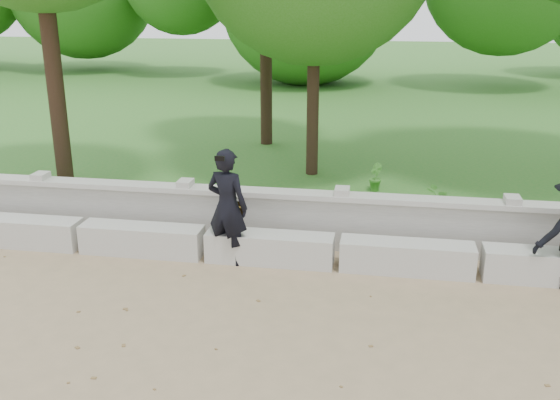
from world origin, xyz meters
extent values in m
plane|color=#9C835F|center=(0.00, 0.00, 0.00)|extent=(80.00, 80.00, 0.00)
cube|color=#297226|center=(0.00, 14.00, 0.12)|extent=(40.00, 22.00, 0.25)
cube|color=beige|center=(-3.00, 1.90, 0.23)|extent=(1.90, 0.45, 0.45)
cube|color=beige|center=(-1.00, 1.90, 0.23)|extent=(1.90, 0.45, 0.45)
cube|color=beige|center=(1.00, 1.90, 0.23)|extent=(1.90, 0.45, 0.45)
cube|color=beige|center=(3.00, 1.90, 0.23)|extent=(1.90, 0.45, 0.45)
cube|color=beige|center=(5.00, 1.90, 0.23)|extent=(1.90, 0.45, 0.45)
cube|color=#B8B5AE|center=(0.00, 2.60, 0.41)|extent=(12.50, 0.25, 0.82)
cube|color=beige|center=(0.00, 2.60, 0.86)|extent=(12.50, 0.35, 0.08)
cube|color=black|center=(0.30, 2.46, 0.62)|extent=(0.36, 0.02, 0.24)
imported|color=black|center=(0.39, 1.80, 0.87)|extent=(0.73, 0.58, 1.74)
cube|color=black|center=(0.39, 1.45, 1.69)|extent=(0.14, 0.06, 0.07)
cylinder|color=#382619|center=(-3.40, 4.10, 2.54)|extent=(0.31, 0.31, 4.59)
cylinder|color=#382619|center=(-0.32, 8.53, 2.40)|extent=(0.29, 0.29, 4.30)
cylinder|color=#382619|center=(1.14, 5.96, 2.07)|extent=(0.25, 0.25, 3.64)
imported|color=#448A2F|center=(2.46, 5.00, 0.51)|extent=(0.29, 0.33, 0.52)
imported|color=#448A2F|center=(3.59, 3.30, 0.56)|extent=(0.72, 0.74, 0.62)
camera|label=1|loc=(2.59, -6.53, 3.80)|focal=40.00mm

